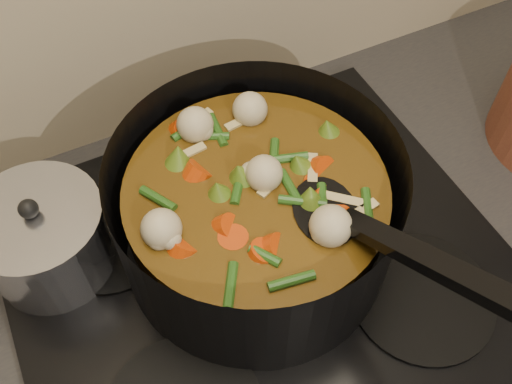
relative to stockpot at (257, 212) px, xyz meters
name	(u,v)px	position (x,y,z in m)	size (l,w,h in m)	color
counter	(259,382)	(-0.01, -0.03, -0.55)	(2.64, 0.64, 0.91)	brown
stovetop	(261,269)	(-0.01, -0.03, -0.09)	(0.62, 0.54, 0.03)	black
stockpot	(257,212)	(0.00, 0.00, 0.00)	(0.35, 0.46, 0.25)	black
saucepan	(45,239)	(-0.24, 0.09, -0.02)	(0.16, 0.16, 0.13)	silver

